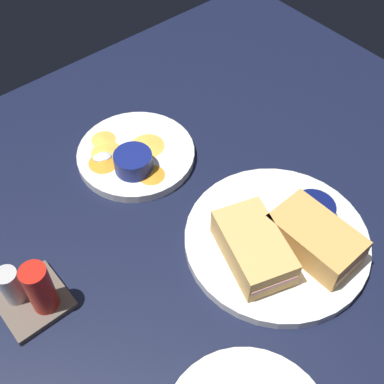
% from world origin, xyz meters
% --- Properties ---
extents(ground_plane, '(1.10, 1.10, 0.03)m').
position_xyz_m(ground_plane, '(0.00, 0.00, -0.01)').
color(ground_plane, black).
extents(plate_sandwich_main, '(0.28, 0.28, 0.02)m').
position_xyz_m(plate_sandwich_main, '(-0.03, -0.04, 0.01)').
color(plate_sandwich_main, silver).
rests_on(plate_sandwich_main, ground_plane).
extents(sandwich_half_near, '(0.15, 0.11, 0.05)m').
position_xyz_m(sandwich_half_near, '(-0.03, 0.01, 0.04)').
color(sandwich_half_near, tan).
rests_on(sandwich_half_near, plate_sandwich_main).
extents(sandwich_half_far, '(0.13, 0.08, 0.05)m').
position_xyz_m(sandwich_half_far, '(-0.08, -0.07, 0.04)').
color(sandwich_half_far, tan).
rests_on(sandwich_half_far, plate_sandwich_main).
extents(ramekin_dark_sauce, '(0.07, 0.07, 0.04)m').
position_xyz_m(ramekin_dark_sauce, '(-0.04, -0.11, 0.04)').
color(ramekin_dark_sauce, '#0C144C').
rests_on(ramekin_dark_sauce, plate_sandwich_main).
extents(spoon_by_dark_ramekin, '(0.04, 0.10, 0.01)m').
position_xyz_m(spoon_by_dark_ramekin, '(-0.03, -0.05, 0.02)').
color(spoon_by_dark_ramekin, silver).
rests_on(spoon_by_dark_ramekin, plate_sandwich_main).
extents(plate_chips_companion, '(0.20, 0.20, 0.02)m').
position_xyz_m(plate_chips_companion, '(0.25, 0.01, 0.01)').
color(plate_chips_companion, silver).
rests_on(plate_chips_companion, ground_plane).
extents(ramekin_light_gravy, '(0.06, 0.06, 0.03)m').
position_xyz_m(ramekin_light_gravy, '(0.22, 0.04, 0.03)').
color(ramekin_light_gravy, navy).
rests_on(ramekin_light_gravy, plate_chips_companion).
extents(spoon_by_gravy_ramekin, '(0.05, 0.10, 0.01)m').
position_xyz_m(spoon_by_gravy_ramekin, '(0.26, 0.05, 0.02)').
color(spoon_by_gravy_ramekin, silver).
rests_on(spoon_by_gravy_ramekin, plate_chips_companion).
extents(plantain_chip_scatter, '(0.17, 0.15, 0.01)m').
position_xyz_m(plantain_chip_scatter, '(0.25, 0.03, 0.02)').
color(plantain_chip_scatter, orange).
rests_on(plantain_chip_scatter, plate_chips_companion).
extents(condiment_caddy, '(0.09, 0.09, 0.10)m').
position_xyz_m(condiment_caddy, '(0.11, 0.28, 0.03)').
color(condiment_caddy, brown).
rests_on(condiment_caddy, ground_plane).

